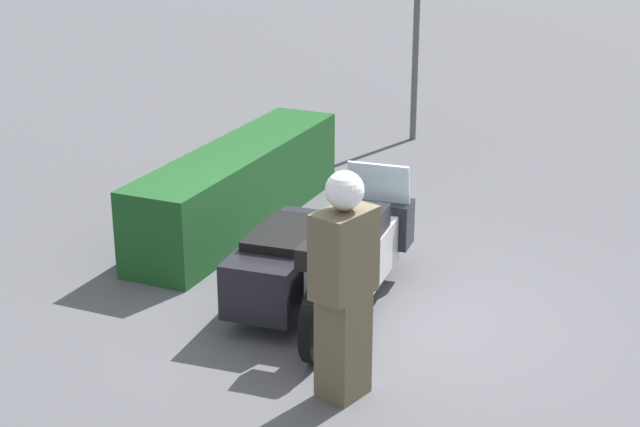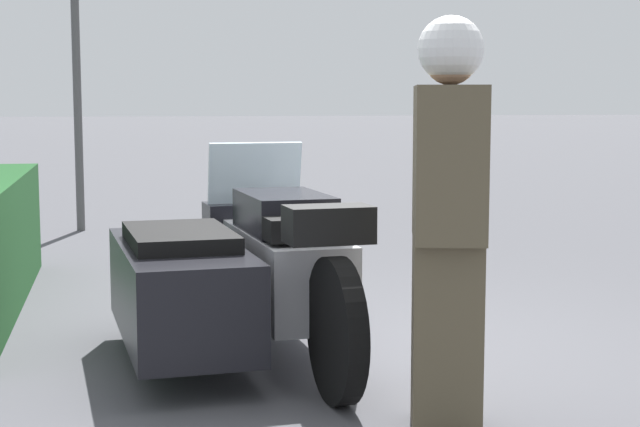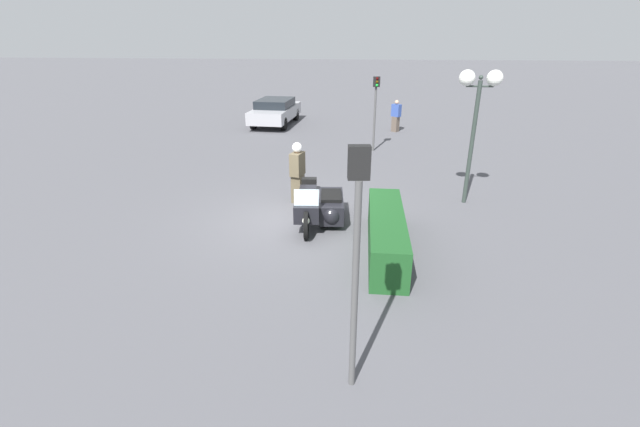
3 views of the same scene
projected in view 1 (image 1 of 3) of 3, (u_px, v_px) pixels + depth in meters
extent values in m
plane|color=#4C4C51|center=(380.00, 320.00, 8.74)|extent=(160.00, 160.00, 0.00)
cylinder|color=black|center=(385.00, 234.00, 9.74)|extent=(0.71, 0.16, 0.71)
cylinder|color=black|center=(318.00, 320.00, 7.94)|extent=(0.71, 0.16, 0.71)
cylinder|color=black|center=(284.00, 280.00, 8.88)|extent=(0.56, 0.14, 0.55)
cube|color=#B7B7BC|center=(355.00, 261.00, 8.80)|extent=(1.46, 0.57, 0.45)
cube|color=black|center=(355.00, 227.00, 8.69)|extent=(0.81, 0.50, 0.24)
cube|color=black|center=(344.00, 242.00, 8.41)|extent=(0.60, 0.48, 0.12)
cube|color=black|center=(379.00, 222.00, 9.48)|extent=(0.37, 0.64, 0.44)
cube|color=silver|center=(379.00, 183.00, 9.29)|extent=(0.16, 0.61, 0.40)
sphere|color=white|center=(386.00, 219.00, 9.73)|extent=(0.18, 0.18, 0.18)
cube|color=black|center=(286.00, 263.00, 8.89)|extent=(1.65, 0.76, 0.50)
sphere|color=black|center=(311.00, 235.00, 9.49)|extent=(0.47, 0.48, 0.47)
cube|color=black|center=(286.00, 234.00, 8.79)|extent=(0.92, 0.60, 0.09)
cube|color=black|center=(323.00, 258.00, 7.89)|extent=(0.27, 0.43, 0.18)
cube|color=brown|center=(343.00, 345.00, 7.40)|extent=(0.41, 0.38, 0.84)
cube|color=brown|center=(344.00, 253.00, 7.14)|extent=(0.55, 0.42, 0.67)
sphere|color=tan|center=(345.00, 195.00, 6.99)|extent=(0.23, 0.23, 0.23)
sphere|color=white|center=(345.00, 190.00, 6.97)|extent=(0.28, 0.28, 0.28)
cube|color=#19471E|center=(239.00, 187.00, 10.84)|extent=(3.62, 0.78, 0.90)
cylinder|color=#4C4C4C|center=(416.00, 34.00, 13.77)|extent=(0.09, 0.09, 3.06)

